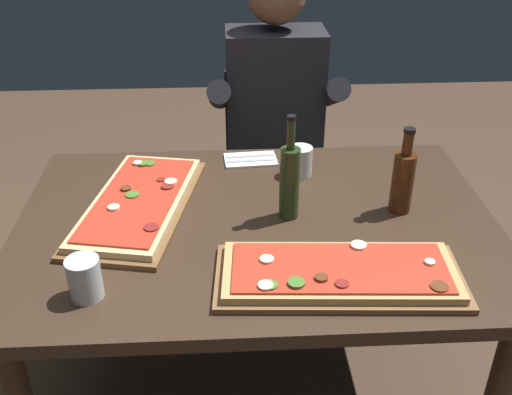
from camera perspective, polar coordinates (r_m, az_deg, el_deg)
dining_table at (r=1.79m, az=0.09°, el=-4.83°), size 1.40×0.96×0.74m
pizza_rectangular_front at (r=1.51m, az=7.97°, el=-7.27°), size 0.63×0.30×0.05m
pizza_rectangular_left at (r=1.82m, az=-11.20°, el=-0.51°), size 0.39×0.64×0.05m
wine_bottle_dark at (r=1.79m, az=13.90°, el=1.69°), size 0.07×0.07×0.27m
oil_bottle_amber at (r=1.70m, az=3.23°, el=1.68°), size 0.06×0.06×0.32m
tumbler_near_camera at (r=1.97m, az=4.27°, el=3.33°), size 0.08×0.08×0.10m
tumbler_far_side at (r=1.49m, az=-16.11°, el=-7.45°), size 0.08×0.08×0.11m
napkin_cutlery_set at (r=2.07m, az=-0.55°, el=3.66°), size 0.19×0.12×0.01m
diner_chair at (r=2.61m, az=1.54°, el=3.25°), size 0.44×0.44×0.87m
seated_diner at (r=2.39m, az=1.86°, el=7.41°), size 0.53×0.41×1.33m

